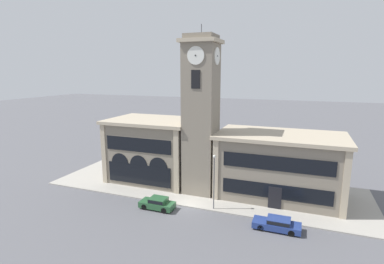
% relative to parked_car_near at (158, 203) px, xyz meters
% --- Properties ---
extents(ground_plane, '(300.00, 300.00, 0.00)m').
position_rel_parked_car_near_xyz_m(ground_plane, '(3.05, 1.59, -0.73)').
color(ground_plane, '#56565B').
extents(sidewalk_kerb, '(42.97, 13.64, 0.15)m').
position_rel_parked_car_near_xyz_m(sidewalk_kerb, '(3.05, 8.41, -0.65)').
color(sidewalk_kerb, '#A39E93').
rests_on(sidewalk_kerb, ground_plane).
extents(clock_tower, '(4.68, 4.68, 21.62)m').
position_rel_parked_car_near_xyz_m(clock_tower, '(3.05, 6.70, 9.54)').
color(clock_tower, gray).
rests_on(clock_tower, ground_plane).
extents(town_hall_left_wing, '(12.66, 9.21, 9.15)m').
position_rel_parked_car_near_xyz_m(town_hall_left_wing, '(-5.22, 8.94, 3.87)').
color(town_hall_left_wing, gray).
rests_on(town_hall_left_wing, ground_plane).
extents(town_hall_right_wing, '(15.90, 9.21, 8.26)m').
position_rel_parked_car_near_xyz_m(town_hall_right_wing, '(12.93, 8.95, 3.43)').
color(town_hall_right_wing, gray).
rests_on(town_hall_right_wing, ground_plane).
extents(parked_car_near, '(4.13, 1.79, 1.39)m').
position_rel_parked_car_near_xyz_m(parked_car_near, '(0.00, 0.00, 0.00)').
color(parked_car_near, '#285633').
rests_on(parked_car_near, ground_plane).
extents(parked_car_mid, '(4.79, 1.83, 1.29)m').
position_rel_parked_car_near_xyz_m(parked_car_mid, '(13.67, -0.00, -0.05)').
color(parked_car_mid, navy).
rests_on(parked_car_mid, ground_plane).
extents(street_lamp, '(0.36, 0.36, 6.53)m').
position_rel_parked_car_near_xyz_m(street_lamp, '(6.27, 2.08, 3.63)').
color(street_lamp, '#4C4C51').
rests_on(street_lamp, sidewalk_kerb).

